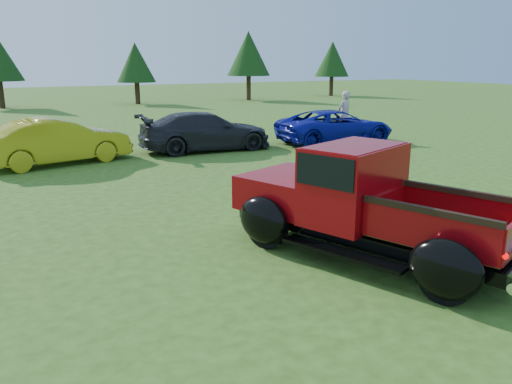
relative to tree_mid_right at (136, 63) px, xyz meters
name	(u,v)px	position (x,y,z in m)	size (l,w,h in m)	color
ground	(261,244)	(-6.00, -30.00, -2.97)	(120.00, 120.00, 0.00)	#314F16
tree_mid_right	(136,63)	(0.00, 0.00, 0.00)	(2.82, 2.82, 4.40)	#332114
tree_east	(249,54)	(9.00, -0.50, 0.68)	(3.46, 3.46, 5.40)	#332114
tree_far_east	(332,59)	(18.00, 0.50, 0.27)	(3.07, 3.07, 4.80)	#332114
pickup_truck	(352,201)	(-4.79, -30.93, -2.12)	(3.59, 5.16, 1.80)	black
show_car_yellow	(57,141)	(-8.15, -20.85, -2.26)	(1.50, 4.31, 1.42)	#A49815
show_car_grey	(206,131)	(-3.18, -20.73, -2.29)	(1.91, 4.70, 1.36)	black
show_car_blue	(335,126)	(1.89, -21.59, -2.33)	(2.13, 4.62, 1.28)	#0D1192
spectator	(344,115)	(2.78, -20.95, -2.00)	(0.71, 0.46, 1.94)	#B4A99C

